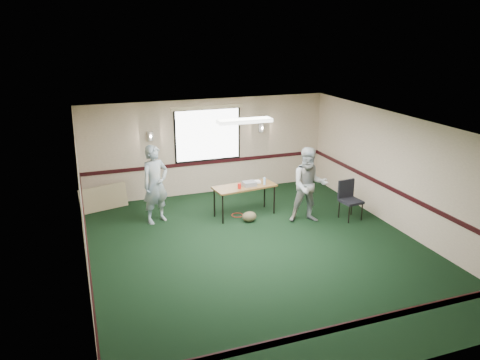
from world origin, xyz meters
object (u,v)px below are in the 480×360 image
object	(u,v)px
person_right	(309,185)
folding_table	(245,188)
projector	(249,184)
conference_chair	(349,196)
person_left	(155,184)

from	to	relation	value
person_right	folding_table	bearing A→B (deg)	161.91
folding_table	projector	bearing A→B (deg)	-23.90
conference_chair	projector	bearing A→B (deg)	150.21
conference_chair	person_left	size ratio (longest dim) A/B	0.50
folding_table	conference_chair	world-z (taller)	conference_chair
projector	conference_chair	xyz separation A→B (m)	(2.27, -1.00, -0.28)
person_right	person_left	bearing A→B (deg)	176.44
projector	person_right	size ratio (longest dim) A/B	0.17
projector	person_right	world-z (taller)	person_right
projector	conference_chair	bearing A→B (deg)	-27.26
person_left	person_right	distance (m)	3.71
person_left	conference_chair	bearing A→B (deg)	-40.60
projector	person_right	bearing A→B (deg)	-38.89
folding_table	projector	distance (m)	0.16
folding_table	conference_chair	xyz separation A→B (m)	(2.38, -1.03, -0.17)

